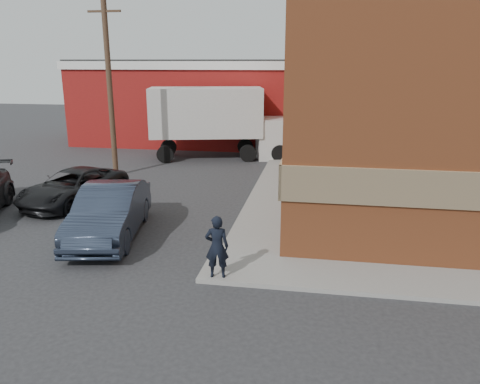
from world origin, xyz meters
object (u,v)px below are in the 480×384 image
at_px(man, 217,247).
at_px(suv_a, 73,187).
at_px(sedan, 110,212).
at_px(warehouse, 199,101).
at_px(box_truck, 220,118).
at_px(utility_pole, 109,78).
at_px(brick_building, 469,81).

height_order(man, suv_a, man).
bearing_deg(sedan, warehouse, 85.18).
xyz_separation_m(warehouse, man, (6.02, -21.55, -1.86)).
bearing_deg(suv_a, box_truck, 80.61).
distance_m(warehouse, man, 22.45).
distance_m(warehouse, suv_a, 15.96).
xyz_separation_m(utility_pole, man, (7.52, -10.55, -3.80)).
bearing_deg(utility_pole, man, -54.53).
relative_size(utility_pole, box_truck, 1.05).
relative_size(man, box_truck, 0.19).
distance_m(suv_a, box_truck, 10.69).
height_order(utility_pole, suv_a, utility_pole).
height_order(suv_a, box_truck, box_truck).
relative_size(warehouse, suv_a, 3.37).
height_order(brick_building, man, brick_building).
xyz_separation_m(brick_building, warehouse, (-14.50, 11.00, -1.87)).
bearing_deg(warehouse, box_truck, -65.07).
bearing_deg(utility_pole, warehouse, 82.23).
height_order(warehouse, sedan, warehouse).
distance_m(warehouse, utility_pole, 11.27).
bearing_deg(warehouse, utility_pole, -97.77).
bearing_deg(warehouse, sedan, -84.20).
xyz_separation_m(brick_building, box_truck, (-11.72, 5.04, -2.34)).
xyz_separation_m(brick_building, sedan, (-12.56, -8.03, -3.84)).
xyz_separation_m(sedan, box_truck, (0.84, 13.07, 1.50)).
distance_m(brick_building, sedan, 15.40).
relative_size(sedan, suv_a, 1.05).
relative_size(utility_pole, sedan, 1.77).
bearing_deg(brick_building, warehouse, 142.80).
distance_m(brick_building, man, 14.04).
bearing_deg(box_truck, suv_a, -124.75).
bearing_deg(brick_building, man, -128.80).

